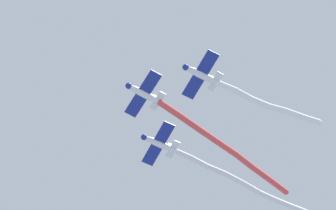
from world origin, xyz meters
The scene contains 6 objects.
airplane_lead centered at (-3.97, -5.10, 81.82)m, with size 7.55×5.71×1.86m.
smoke_trail_lead centered at (-5.08, -19.52, 81.98)m, with size 2.16×24.49×1.76m.
airplane_left_wing centered at (-11.17, -9.02, 81.82)m, with size 7.55×5.75×1.86m.
smoke_trail_left_wing centered at (-14.10, -18.92, 81.63)m, with size 5.81×15.35×1.32m.
airplane_right_wing centered at (0.69, -11.87, 82.12)m, with size 7.55×5.76×1.86m.
smoke_trail_right_wing centered at (-2.51, -25.33, 81.79)m, with size 5.91×22.68×1.81m.
Camera 1 is at (-34.28, 17.14, 3.98)m, focal length 68.31 mm.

